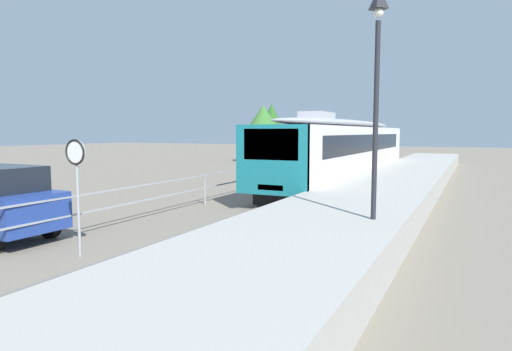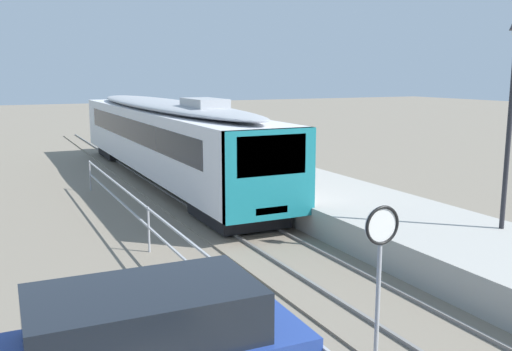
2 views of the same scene
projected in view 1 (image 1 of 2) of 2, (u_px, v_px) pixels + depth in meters
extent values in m
plane|color=slate|center=(224.00, 202.00, 19.12)|extent=(160.00, 160.00, 0.00)
cube|color=slate|center=(289.00, 206.00, 17.80)|extent=(3.20, 60.00, 0.06)
cube|color=slate|center=(272.00, 203.00, 18.11)|extent=(0.08, 60.00, 0.08)
cube|color=slate|center=(306.00, 206.00, 17.48)|extent=(0.08, 60.00, 0.08)
cube|color=silver|center=(346.00, 150.00, 25.28)|extent=(2.80, 20.71, 2.55)
cube|color=#19757F|center=(272.00, 160.00, 16.11)|extent=(2.80, 0.24, 2.55)
cube|color=black|center=(271.00, 144.00, 15.99)|extent=(2.13, 0.08, 1.12)
cube|color=black|center=(346.00, 143.00, 25.24)|extent=(2.82, 17.40, 0.92)
ellipsoid|color=#A8AAAF|center=(346.00, 124.00, 25.14)|extent=(2.69, 19.88, 0.44)
cube|color=#A8AAAF|center=(317.00, 116.00, 20.48)|extent=(1.10, 2.20, 0.36)
cube|color=#EAE5C6|center=(271.00, 187.00, 16.15)|extent=(1.00, 0.10, 0.20)
cube|color=black|center=(294.00, 194.00, 18.32)|extent=(2.24, 3.20, 0.55)
cube|color=black|center=(374.00, 167.00, 32.54)|extent=(2.24, 3.20, 0.55)
cube|color=#A8A59E|center=(371.00, 201.00, 16.34)|extent=(3.90, 60.00, 0.90)
cylinder|color=#232328|center=(376.00, 122.00, 10.42)|extent=(0.12, 0.12, 4.60)
sphere|color=silver|center=(378.00, 12.00, 10.18)|extent=(0.24, 0.24, 0.24)
cylinder|color=#9EA0A5|center=(78.00, 211.00, 10.60)|extent=(0.07, 0.07, 2.20)
cylinder|color=white|center=(75.00, 152.00, 10.45)|extent=(0.60, 0.03, 0.60)
torus|color=black|center=(75.00, 152.00, 10.44)|extent=(0.61, 0.05, 0.61)
cylinder|color=#9EA0A5|center=(205.00, 189.00, 18.30)|extent=(0.06, 0.06, 1.25)
cylinder|color=#9EA0A5|center=(288.00, 172.00, 26.34)|extent=(0.06, 0.06, 1.25)
cylinder|color=black|center=(50.00, 225.00, 12.55)|extent=(0.73, 0.26, 0.72)
cylinder|color=brown|center=(263.00, 152.00, 45.59)|extent=(0.36, 0.36, 1.90)
cone|color=#38702D|center=(263.00, 124.00, 45.31)|extent=(5.17, 5.17, 3.81)
cylinder|color=brown|center=(272.00, 151.00, 47.63)|extent=(0.36, 0.36, 1.96)
cone|color=#286023|center=(272.00, 123.00, 47.34)|extent=(3.77, 3.77, 3.98)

